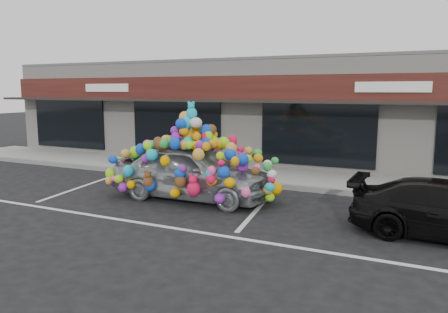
% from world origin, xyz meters
% --- Properties ---
extents(ground, '(90.00, 90.00, 0.00)m').
position_xyz_m(ground, '(0.00, 0.00, 0.00)').
color(ground, black).
rests_on(ground, ground).
extents(shop_building, '(24.00, 7.20, 4.31)m').
position_xyz_m(shop_building, '(0.00, 8.44, 2.16)').
color(shop_building, beige).
rests_on(shop_building, ground).
extents(sidewalk, '(26.00, 3.00, 0.15)m').
position_xyz_m(sidewalk, '(0.00, 4.00, 0.07)').
color(sidewalk, gray).
rests_on(sidewalk, ground).
extents(kerb, '(26.00, 0.18, 0.16)m').
position_xyz_m(kerb, '(0.00, 2.50, 0.07)').
color(kerb, slate).
rests_on(kerb, ground).
extents(parking_stripe_left, '(0.73, 4.37, 0.01)m').
position_xyz_m(parking_stripe_left, '(-3.20, 0.20, 0.00)').
color(parking_stripe_left, silver).
rests_on(parking_stripe_left, ground).
extents(parking_stripe_mid, '(0.73, 4.37, 0.01)m').
position_xyz_m(parking_stripe_mid, '(2.80, 0.20, 0.00)').
color(parking_stripe_mid, silver).
rests_on(parking_stripe_mid, ground).
extents(lane_line, '(14.00, 0.12, 0.01)m').
position_xyz_m(lane_line, '(2.00, -2.30, 0.00)').
color(lane_line, silver).
rests_on(lane_line, ground).
extents(toy_car, '(3.27, 4.84, 2.82)m').
position_xyz_m(toy_car, '(0.77, 0.21, 0.95)').
color(toy_car, gray).
rests_on(toy_car, ground).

